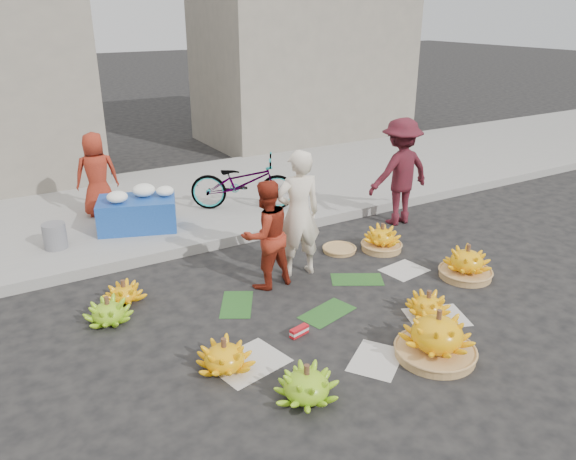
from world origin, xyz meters
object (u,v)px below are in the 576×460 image
banana_bunch_0 (224,356)px  banana_bunch_4 (467,263)px  vendor_cream (298,214)px  bicycle (243,182)px  flower_table (138,211)px

banana_bunch_0 → banana_bunch_4: size_ratio=0.75×
banana_bunch_0 → vendor_cream: bearing=40.1°
banana_bunch_0 → bicycle: 4.30m
vendor_cream → flower_table: (-1.39, 2.32, -0.43)m
vendor_cream → flower_table: bearing=-50.6°
vendor_cream → banana_bunch_4: bearing=154.8°
banana_bunch_0 → flower_table: (0.31, 3.75, 0.24)m
banana_bunch_4 → vendor_cream: bearing=146.3°
banana_bunch_0 → flower_table: flower_table is taller
banana_bunch_0 → vendor_cream: 2.32m
flower_table → bicycle: 1.76m
banana_bunch_0 → vendor_cream: size_ratio=0.34×
flower_table → bicycle: size_ratio=0.76×
vendor_cream → bicycle: (0.37, 2.32, -0.25)m
banana_bunch_0 → bicycle: (2.06, 3.75, 0.42)m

